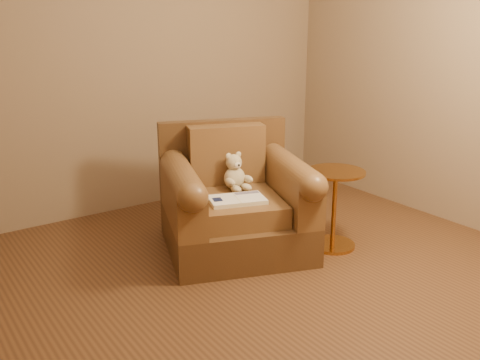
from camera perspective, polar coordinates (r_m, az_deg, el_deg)
floor at (r=3.42m, az=3.64°, el=-11.99°), size 4.00×4.00×0.00m
room at (r=2.99m, az=4.28°, el=18.05°), size 4.02×4.02×2.71m
armchair at (r=3.94m, az=-0.58°, el=-2.44°), size 1.26×1.23×0.90m
teddy_bear at (r=3.96m, az=-0.49°, el=0.53°), size 0.20×0.23×0.28m
guidebook at (r=3.71m, az=-0.33°, el=-2.11°), size 0.44×0.34×0.03m
side_table at (r=4.00m, az=10.01°, el=-2.78°), size 0.42×0.42×0.59m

